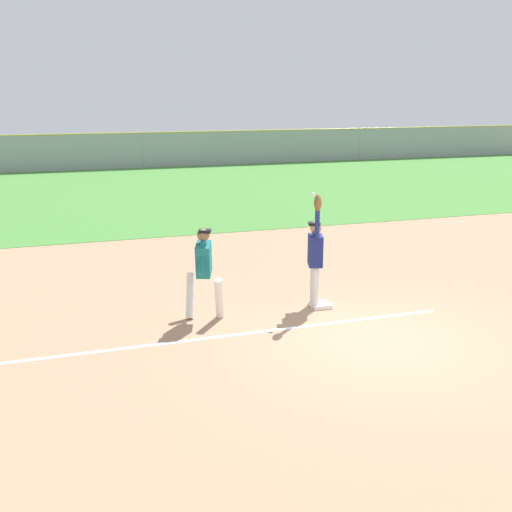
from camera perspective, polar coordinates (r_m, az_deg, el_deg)
The scene contains 11 objects.
ground_plane at distance 11.08m, azimuth 10.76°, elevation -7.48°, with size 78.49×78.49×0.00m, color tan.
outfield_grass at distance 27.56m, azimuth -7.45°, elevation 5.91°, with size 53.94×17.73×0.01m, color #478438.
chalk_foul_line at distance 10.77m, azimuth -12.15°, elevation -8.20°, with size 12.00×0.10×0.01m, color white.
first_base at distance 12.55m, azimuth 5.83°, elevation -4.43°, with size 0.38×0.38×0.08m, color white.
fielder at distance 12.23m, azimuth 5.39°, elevation 0.35°, with size 0.39×0.88×2.28m.
runner at distance 11.62m, azimuth -4.74°, elevation -1.03°, with size 0.76×0.82×1.72m.
baseball at distance 12.08m, azimuth 5.19°, elevation 5.59°, with size 0.07×0.07×0.07m, color white.
outfield_fence at distance 36.13m, azimuth -10.25°, elevation 9.41°, with size 54.02×0.08×1.97m.
parked_car_green at distance 38.60m, azimuth -15.71°, elevation 8.96°, with size 4.41×2.14×1.25m.
parked_car_white at distance 38.82m, azimuth -6.99°, elevation 9.42°, with size 4.44×2.19×1.25m.
parked_car_blue at distance 41.10m, azimuth 2.26°, elevation 9.80°, with size 4.46×2.23×1.25m.
Camera 1 is at (-5.12, -8.93, 4.12)m, focal length 44.20 mm.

